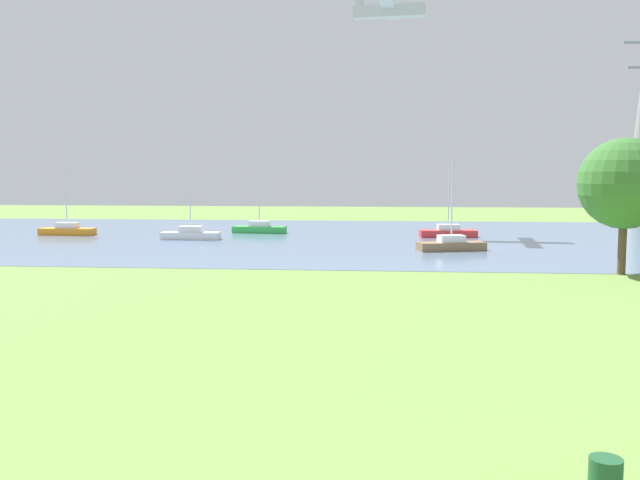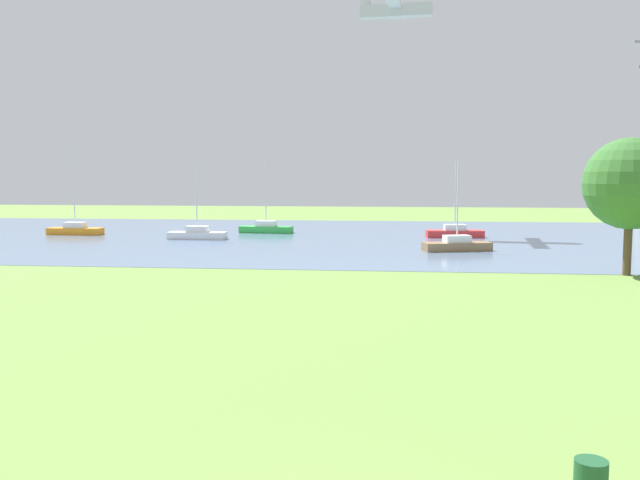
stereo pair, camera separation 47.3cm
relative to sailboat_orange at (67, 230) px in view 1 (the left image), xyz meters
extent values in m
plane|color=olive|center=(27.37, -27.89, -0.47)|extent=(160.00, 160.00, 0.00)
cube|color=slate|center=(27.37, 0.11, -0.46)|extent=(140.00, 40.00, 0.02)
cube|color=orange|center=(0.00, 0.00, -0.15)|extent=(4.84, 1.63, 0.60)
cube|color=white|center=(0.00, 0.00, 0.40)|extent=(1.83, 1.15, 0.50)
cylinder|color=silver|center=(0.00, 0.00, 3.79)|extent=(0.10, 0.10, 7.30)
cube|color=white|center=(11.99, -2.92, -0.15)|extent=(4.81, 1.52, 0.60)
cube|color=white|center=(11.99, -2.92, 0.40)|extent=(1.80, 1.11, 0.50)
cylinder|color=silver|center=(11.99, -2.92, 3.29)|extent=(0.10, 0.10, 6.28)
cube|color=red|center=(33.41, 1.00, -0.15)|extent=(4.92, 1.95, 0.60)
cube|color=white|center=(33.41, 1.00, 0.40)|extent=(1.90, 1.26, 0.50)
cylinder|color=silver|center=(33.41, 1.00, 3.11)|extent=(0.10, 0.10, 5.94)
cube|color=green|center=(16.58, 3.59, -0.15)|extent=(4.93, 2.00, 0.60)
cube|color=white|center=(16.58, 3.59, 0.40)|extent=(1.91, 1.28, 0.50)
cylinder|color=silver|center=(16.58, 3.59, 3.86)|extent=(0.10, 0.10, 7.43)
cube|color=brown|center=(32.71, -9.21, -0.15)|extent=(5.03, 2.76, 0.60)
cube|color=white|center=(32.71, -9.21, 0.40)|extent=(2.03, 1.55, 0.50)
cylinder|color=silver|center=(32.71, -9.21, 3.05)|extent=(0.10, 0.10, 5.80)
cylinder|color=brown|center=(40.91, -19.92, 1.15)|extent=(0.44, 0.44, 3.24)
sphere|color=#397030|center=(40.91, -19.92, 4.50)|extent=(4.95, 4.95, 4.95)
cube|color=silver|center=(28.23, 5.23, 19.43)|extent=(6.48, 1.73, 1.10)
cube|color=silver|center=(28.23, 5.23, 19.63)|extent=(1.93, 8.47, 0.16)
cube|color=silver|center=(25.52, 5.50, 20.23)|extent=(0.91, 0.21, 1.50)
camera|label=1|loc=(27.93, -59.05, 5.16)|focal=39.10mm
camera|label=2|loc=(28.40, -59.00, 5.16)|focal=39.10mm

